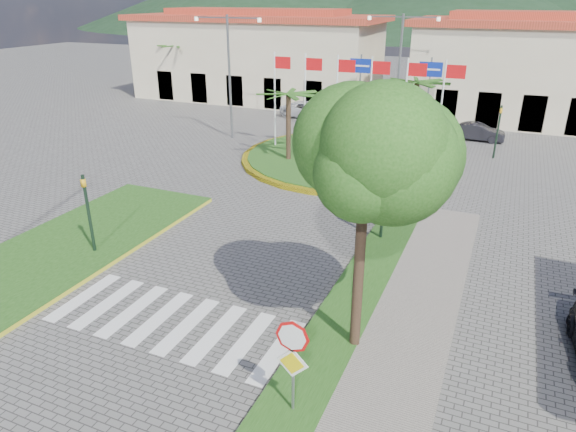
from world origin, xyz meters
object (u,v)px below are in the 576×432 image
at_px(stop_sign, 293,354).
at_px(car_dark_b, 478,132).
at_px(car_dark_a, 392,108).
at_px(deciduous_tree, 365,172).
at_px(white_van, 309,110).
at_px(roundabout_island, 348,158).

height_order(stop_sign, car_dark_b, stop_sign).
bearing_deg(car_dark_a, deciduous_tree, -145.25).
xyz_separation_m(white_van, car_dark_b, (13.05, -1.82, -0.06)).
height_order(roundabout_island, stop_sign, roundabout_island).
bearing_deg(car_dark_b, stop_sign, 177.16).
distance_m(stop_sign, car_dark_b, 28.12).
distance_m(stop_sign, car_dark_a, 33.87).
height_order(roundabout_island, car_dark_b, roundabout_island).
distance_m(deciduous_tree, white_van, 29.67).
relative_size(white_van, car_dark_a, 1.21).
distance_m(car_dark_a, car_dark_b, 8.94).
bearing_deg(deciduous_tree, roundabout_island, 107.91).
xyz_separation_m(deciduous_tree, white_van, (-11.85, 26.82, -4.54)).
relative_size(stop_sign, deciduous_tree, 0.39).
relative_size(deciduous_tree, white_van, 1.48).
height_order(roundabout_island, car_dark_a, roundabout_island).
relative_size(roundabout_island, car_dark_a, 3.33).
distance_m(roundabout_island, car_dark_a, 13.40).
xyz_separation_m(stop_sign, deciduous_tree, (0.60, 3.04, 3.38)).
height_order(car_dark_a, car_dark_b, car_dark_a).
bearing_deg(roundabout_island, stop_sign, -76.27).
distance_m(roundabout_island, deciduous_tree, 18.55).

